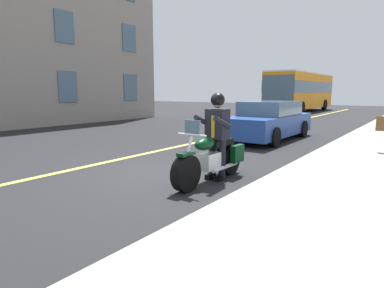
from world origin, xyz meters
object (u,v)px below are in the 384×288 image
at_px(motorcycle_main, 212,159).
at_px(bus_near, 301,90).
at_px(car_silver, 268,121).
at_px(rider_main, 217,128).

bearing_deg(motorcycle_main, bus_near, -166.29).
distance_m(motorcycle_main, car_silver, 6.24).
height_order(motorcycle_main, rider_main, rider_main).
relative_size(bus_near, car_silver, 2.40).
bearing_deg(car_silver, bus_near, -165.99).
height_order(rider_main, car_silver, rider_main).
relative_size(rider_main, car_silver, 0.38).
bearing_deg(rider_main, car_silver, -166.80).
height_order(bus_near, car_silver, bus_near).
distance_m(bus_near, car_silver, 18.12).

